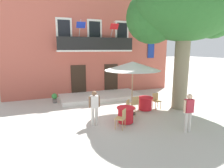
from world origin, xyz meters
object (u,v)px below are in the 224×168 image
object	(u,v)px
cafe_umbrella	(133,66)
plane_tree	(183,12)
cafe_table_near_tree	(126,115)
pedestrian_mid_plaza	(94,106)
cafe_table_middle	(145,103)
cafe_chair_middle_0	(135,103)
ground_planter_left	(55,98)
cafe_chair_near_tree_1	(122,117)
cafe_chair_middle_1	(156,100)
cafe_chair_near_tree_0	(130,107)
pedestrian_near_entrance	(189,111)

from	to	relation	value
cafe_umbrella	plane_tree	bearing A→B (deg)	0.61
cafe_table_near_tree	cafe_umbrella	xyz separation A→B (m)	(0.80, 0.92, 2.22)
cafe_table_near_tree	cafe_umbrella	distance (m)	2.53
pedestrian_mid_plaza	cafe_table_middle	bearing A→B (deg)	17.68
cafe_chair_middle_0	ground_planter_left	size ratio (longest dim) A/B	1.44
cafe_chair_near_tree_1	cafe_chair_middle_1	xyz separation A→B (m)	(3.08, 1.93, 0.00)
cafe_chair_middle_1	cafe_umbrella	distance (m)	2.80
cafe_chair_middle_0	cafe_chair_near_tree_0	bearing A→B (deg)	-135.34
cafe_chair_near_tree_1	cafe_table_middle	world-z (taller)	cafe_chair_near_tree_1
cafe_chair_near_tree_0	cafe_chair_near_tree_1	size ratio (longest dim) A/B	1.00
cafe_chair_middle_1	cafe_umbrella	size ratio (longest dim) A/B	0.31
plane_tree	cafe_table_near_tree	distance (m)	6.44
cafe_chair_near_tree_1	cafe_chair_middle_0	size ratio (longest dim) A/B	1.00
cafe_chair_middle_1	cafe_chair_near_tree_1	bearing A→B (deg)	-147.89
pedestrian_mid_plaza	ground_planter_left	bearing A→B (deg)	107.79
cafe_table_middle	cafe_chair_middle_1	size ratio (longest dim) A/B	0.95
cafe_chair_middle_0	cafe_umbrella	size ratio (longest dim) A/B	0.31
cafe_chair_middle_1	cafe_umbrella	world-z (taller)	cafe_umbrella
cafe_table_middle	cafe_chair_middle_0	bearing A→B (deg)	-171.75
cafe_chair_near_tree_0	plane_tree	bearing A→B (deg)	6.44
ground_planter_left	pedestrian_near_entrance	bearing A→B (deg)	-53.06
cafe_table_middle	ground_planter_left	bearing A→B (deg)	144.38
cafe_chair_near_tree_1	ground_planter_left	size ratio (longest dim) A/B	1.44
ground_planter_left	pedestrian_near_entrance	xyz separation A→B (m)	(4.95, -6.58, 0.58)
plane_tree	cafe_chair_near_tree_1	world-z (taller)	plane_tree
cafe_table_middle	cafe_table_near_tree	bearing A→B (deg)	-145.12
cafe_chair_middle_0	pedestrian_mid_plaza	distance (m)	2.79
cafe_chair_near_tree_0	ground_planter_left	size ratio (longest dim) A/B	1.44
cafe_table_near_tree	cafe_chair_middle_0	world-z (taller)	cafe_chair_middle_0
plane_tree	cafe_chair_near_tree_1	bearing A→B (deg)	-160.27
cafe_umbrella	pedestrian_mid_plaza	xyz separation A→B (m)	(-2.27, -0.68, -1.69)
ground_planter_left	cafe_table_near_tree	bearing A→B (deg)	-58.32
cafe_table_middle	pedestrian_mid_plaza	xyz separation A→B (m)	(-3.33, -1.06, 0.53)
cafe_chair_near_tree_1	cafe_chair_middle_0	world-z (taller)	same
cafe_table_middle	pedestrian_mid_plaza	bearing A→B (deg)	-162.32
cafe_table_middle	cafe_chair_middle_0	xyz separation A→B (m)	(-0.75, -0.11, 0.14)
cafe_chair_near_tree_0	pedestrian_near_entrance	bearing A→B (deg)	-57.58
cafe_table_middle	cafe_chair_middle_1	world-z (taller)	cafe_chair_middle_1
cafe_table_near_tree	cafe_table_middle	size ratio (longest dim) A/B	1.00
cafe_chair_near_tree_1	cafe_table_near_tree	bearing A→B (deg)	51.84
ground_planter_left	plane_tree	bearing A→B (deg)	-29.17
cafe_chair_middle_0	cafe_umbrella	bearing A→B (deg)	-139.68
cafe_chair_near_tree_0	cafe_table_middle	size ratio (longest dim) A/B	1.05
cafe_table_middle	pedestrian_mid_plaza	distance (m)	3.54
plane_tree	cafe_chair_near_tree_0	xyz separation A→B (m)	(-3.35, -0.38, -4.95)
cafe_chair_near_tree_1	ground_planter_left	distance (m)	5.85
plane_tree	cafe_umbrella	xyz separation A→B (m)	(-3.04, -0.03, -2.86)
cafe_table_middle	ground_planter_left	size ratio (longest dim) A/B	1.37
cafe_chair_near_tree_0	pedestrian_mid_plaza	bearing A→B (deg)	-170.25
pedestrian_mid_plaza	cafe_umbrella	bearing A→B (deg)	16.76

